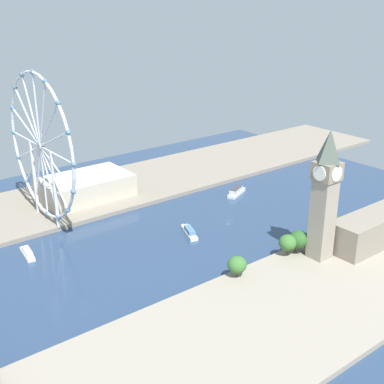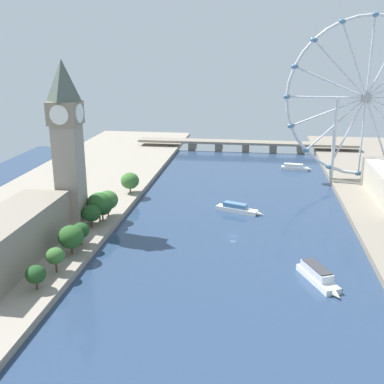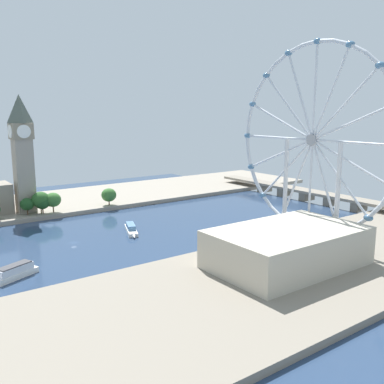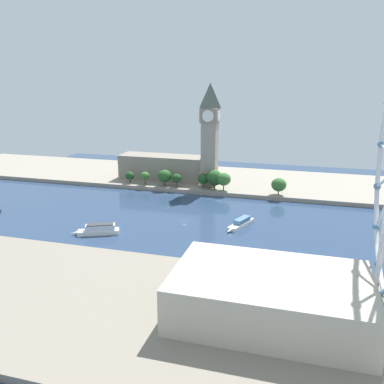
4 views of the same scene
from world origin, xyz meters
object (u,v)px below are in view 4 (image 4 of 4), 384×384
(tour_boat_0, at_px, (241,223))
(clock_tower, at_px, (210,133))
(parliament_block, at_px, (162,167))
(riverside_hall, at_px, (270,297))
(tour_boat_2, at_px, (98,230))

(tour_boat_0, bearing_deg, clock_tower, -133.01)
(parliament_block, relative_size, tour_boat_0, 2.60)
(clock_tower, relative_size, riverside_hall, 1.15)
(clock_tower, xyz_separation_m, tour_boat_2, (113.04, -37.14, -41.42))
(clock_tower, distance_m, tour_boat_0, 97.02)
(clock_tower, bearing_deg, tour_boat_0, 26.09)
(parliament_block, height_order, riverside_hall, parliament_block)
(clock_tower, bearing_deg, parliament_block, -101.70)
(tour_boat_0, distance_m, tour_boat_2, 83.11)
(riverside_hall, bearing_deg, tour_boat_2, -121.89)
(tour_boat_0, bearing_deg, riverside_hall, 35.89)
(clock_tower, height_order, tour_boat_2, clock_tower)
(riverside_hall, relative_size, tour_boat_2, 2.60)
(clock_tower, distance_m, riverside_hall, 190.66)
(riverside_hall, bearing_deg, tour_boat_0, -165.00)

